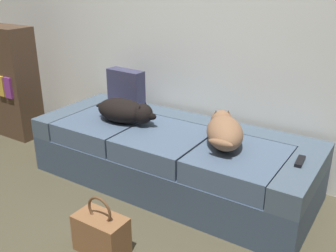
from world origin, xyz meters
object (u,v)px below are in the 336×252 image
Objects in this scene: couch at (172,157)px; bookshelf at (11,82)px; throw_pillow at (126,89)px; handbag at (101,233)px; dog_dark at (125,111)px; tv_remote at (300,161)px; dog_tan at (224,130)px.

bookshelf reaches higher than couch.
throw_pillow reaches higher than handbag.
dog_dark is 1.37m from tv_remote.
dog_tan is at bearing -0.30° from bookshelf.
dog_dark is 1.49× the size of handbag.
throw_pillow reaches higher than couch.
couch is 3.90× the size of dog_dark.
handbag is (0.70, -1.14, -0.50)m from throw_pillow.
dog_tan reaches higher than tv_remote.
dog_tan is at bearing 175.25° from tv_remote.
dog_dark reaches higher than couch.
handbag is 2.23m from bookshelf.
dog_tan is (0.83, 0.05, 0.00)m from dog_dark.
throw_pillow is (-1.58, 0.25, 0.16)m from tv_remote.
dog_tan is 3.63× the size of tv_remote.
dog_tan is (0.44, -0.02, 0.33)m from couch.
bookshelf reaches higher than dog_tan.
handbag is 0.34× the size of bookshelf.
tv_remote reaches higher than couch.
dog_tan is at bearing -12.93° from throw_pillow.
dog_dark is 0.51× the size of bookshelf.
handbag is (0.08, -0.92, -0.10)m from couch.
couch is 0.55m from dog_tan.
dog_dark is 1.51m from bookshelf.
tv_remote is at bearing 1.86° from dog_dark.
dog_dark is at bearing -176.70° from dog_tan.
dog_dark is 3.75× the size of tv_remote.
dog_dark reaches higher than tv_remote.
tv_remote is 2.88m from bookshelf.
throw_pillow reaches higher than dog_dark.
throw_pillow is (-0.61, 0.23, 0.40)m from couch.
dog_dark is 1.03× the size of dog_tan.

